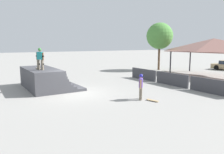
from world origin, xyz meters
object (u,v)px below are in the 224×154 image
skateboard_on_deck (39,68)px  skateboard_on_ground (152,100)px  skater_on_deck (40,57)px  tree_beside_pavilion (160,36)px  bystander_walking (141,85)px

skateboard_on_deck → skateboard_on_ground: size_ratio=0.98×
skater_on_deck → skateboard_on_deck: (-0.60, 0.01, -0.86)m
tree_beside_pavilion → skater_on_deck: bearing=-73.0°
skateboard_on_deck → skateboard_on_ground: bearing=32.5°
skater_on_deck → skateboard_on_ground: bearing=-2.1°
skater_on_deck → tree_beside_pavilion: size_ratio=0.26×
bystander_walking → skateboard_on_deck: bearing=80.7°
skater_on_deck → skateboard_on_deck: 1.05m
bystander_walking → tree_beside_pavilion: bearing=-3.4°
bystander_walking → skateboard_on_ground: 1.19m
skateboard_on_deck → tree_beside_pavilion: tree_beside_pavilion is taller
skateboard_on_ground → skateboard_on_deck: bearing=18.9°
skateboard_on_deck → bystander_walking: skateboard_on_deck is taller
skater_on_deck → bystander_walking: (5.80, 4.68, -1.56)m
tree_beside_pavilion → skateboard_on_ground: bearing=-45.4°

